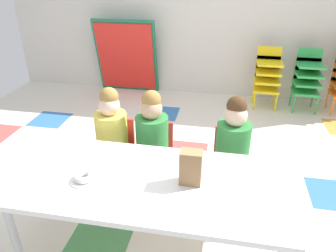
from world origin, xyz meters
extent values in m
cube|color=silver|center=(0.00, 0.00, -0.01)|extent=(5.75, 4.48, 0.02)
cube|color=#B24C47|center=(0.00, 0.45, 0.00)|extent=(0.43, 0.43, 0.00)
cube|color=#336BB2|center=(-0.45, 1.35, 0.00)|extent=(0.43, 0.43, 0.00)
cube|color=orange|center=(-0.90, 0.00, 0.00)|extent=(0.43, 0.43, 0.00)
cube|color=#336BB2|center=(1.35, 0.00, 0.00)|extent=(0.43, 0.43, 0.00)
cube|color=#336BB2|center=(-1.80, 0.90, 0.00)|extent=(0.43, 0.43, 0.00)
cube|color=#478C51|center=(-0.45, -0.90, 0.00)|extent=(0.43, 0.43, 0.00)
cube|color=beige|center=(0.00, 2.24, 1.27)|extent=(5.75, 0.10, 2.55)
cube|color=white|center=(-0.07, -0.84, 0.57)|extent=(1.70, 0.79, 0.04)
cylinder|color=#B2B2B7|center=(-0.84, -1.18, 0.28)|extent=(0.05, 0.05, 0.55)
cylinder|color=#B2B2B7|center=(-0.84, -0.51, 0.28)|extent=(0.05, 0.05, 0.55)
cylinder|color=#B2B2B7|center=(0.70, -0.51, 0.28)|extent=(0.05, 0.05, 0.55)
cube|color=red|center=(-0.53, -0.23, 0.30)|extent=(0.32, 0.30, 0.03)
cube|color=red|center=(-0.53, -0.08, 0.45)|extent=(0.29, 0.02, 0.30)
cylinder|color=#D8C64C|center=(-0.53, -0.23, 0.52)|extent=(0.30, 0.30, 0.38)
sphere|color=beige|center=(-0.53, -0.23, 0.78)|extent=(0.17, 0.17, 0.17)
sphere|color=olive|center=(-0.53, -0.22, 0.85)|extent=(0.15, 0.15, 0.15)
cylinder|color=red|center=(-0.67, -0.36, 0.15)|extent=(0.02, 0.02, 0.28)
cylinder|color=red|center=(-0.39, -0.36, 0.15)|extent=(0.02, 0.02, 0.28)
cylinder|color=red|center=(-0.67, -0.10, 0.15)|extent=(0.02, 0.02, 0.28)
cylinder|color=red|center=(-0.39, -0.10, 0.15)|extent=(0.02, 0.02, 0.28)
cube|color=red|center=(-0.20, -0.23, 0.30)|extent=(0.32, 0.30, 0.03)
cube|color=red|center=(-0.20, -0.08, 0.45)|extent=(0.29, 0.02, 0.30)
cylinder|color=#2D7A38|center=(-0.20, -0.23, 0.52)|extent=(0.27, 0.27, 0.38)
sphere|color=tan|center=(-0.20, -0.23, 0.78)|extent=(0.17, 0.17, 0.17)
sphere|color=olive|center=(-0.20, -0.22, 0.85)|extent=(0.15, 0.15, 0.15)
cylinder|color=red|center=(-0.34, -0.36, 0.15)|extent=(0.02, 0.02, 0.28)
cylinder|color=red|center=(-0.06, -0.36, 0.15)|extent=(0.02, 0.02, 0.28)
cylinder|color=red|center=(-0.34, -0.10, 0.15)|extent=(0.02, 0.02, 0.28)
cylinder|color=red|center=(-0.06, -0.10, 0.15)|extent=(0.02, 0.02, 0.28)
cube|color=red|center=(0.44, -0.23, 0.30)|extent=(0.32, 0.30, 0.03)
cube|color=red|center=(0.44, -0.08, 0.45)|extent=(0.29, 0.02, 0.30)
cylinder|color=#2D7A38|center=(0.44, -0.23, 0.52)|extent=(0.30, 0.30, 0.38)
sphere|color=beige|center=(0.44, -0.23, 0.78)|extent=(0.17, 0.17, 0.17)
sphere|color=#472D19|center=(0.44, -0.22, 0.85)|extent=(0.15, 0.15, 0.15)
cylinder|color=red|center=(0.30, -0.36, 0.15)|extent=(0.02, 0.02, 0.28)
cylinder|color=red|center=(0.58, -0.36, 0.15)|extent=(0.02, 0.02, 0.28)
cylinder|color=red|center=(0.30, -0.10, 0.15)|extent=(0.02, 0.02, 0.28)
cylinder|color=red|center=(0.58, -0.10, 0.15)|extent=(0.02, 0.02, 0.28)
cube|color=yellow|center=(0.88, 1.80, 0.26)|extent=(0.32, 0.30, 0.03)
cube|color=yellow|center=(0.88, 1.94, 0.35)|extent=(0.30, 0.02, 0.18)
cube|color=yellow|center=(0.88, 1.80, 0.38)|extent=(0.32, 0.30, 0.03)
cube|color=yellow|center=(0.88, 1.94, 0.47)|extent=(0.30, 0.02, 0.18)
cube|color=yellow|center=(0.88, 1.80, 0.50)|extent=(0.32, 0.30, 0.03)
cube|color=yellow|center=(0.88, 1.94, 0.59)|extent=(0.30, 0.02, 0.18)
cube|color=yellow|center=(0.88, 1.80, 0.62)|extent=(0.32, 0.30, 0.03)
cube|color=yellow|center=(0.88, 1.94, 0.71)|extent=(0.30, 0.02, 0.18)
cylinder|color=yellow|center=(0.74, 1.67, 0.13)|extent=(0.02, 0.02, 0.26)
cylinder|color=yellow|center=(1.02, 1.67, 0.13)|extent=(0.02, 0.02, 0.26)
cylinder|color=yellow|center=(0.74, 1.93, 0.13)|extent=(0.02, 0.02, 0.26)
cylinder|color=yellow|center=(1.02, 1.93, 0.13)|extent=(0.02, 0.02, 0.26)
cube|color=green|center=(1.39, 1.80, 0.26)|extent=(0.32, 0.30, 0.03)
cube|color=green|center=(1.39, 1.94, 0.35)|extent=(0.30, 0.02, 0.18)
cube|color=green|center=(1.39, 1.80, 0.38)|extent=(0.32, 0.30, 0.03)
cube|color=green|center=(1.39, 1.94, 0.47)|extent=(0.30, 0.02, 0.18)
cube|color=green|center=(1.39, 1.80, 0.50)|extent=(0.32, 0.30, 0.03)
cube|color=green|center=(1.39, 1.94, 0.59)|extent=(0.30, 0.02, 0.18)
cube|color=green|center=(1.39, 1.80, 0.62)|extent=(0.32, 0.30, 0.03)
cube|color=green|center=(1.39, 1.94, 0.71)|extent=(0.30, 0.02, 0.18)
cylinder|color=green|center=(1.25, 1.67, 0.13)|extent=(0.02, 0.02, 0.26)
cylinder|color=green|center=(1.53, 1.67, 0.13)|extent=(0.02, 0.02, 0.26)
cylinder|color=green|center=(1.25, 1.93, 0.13)|extent=(0.02, 0.02, 0.26)
cylinder|color=green|center=(1.53, 1.93, 0.13)|extent=(0.02, 0.02, 0.26)
cylinder|color=orange|center=(1.72, 1.67, 0.13)|extent=(0.02, 0.02, 0.26)
cylinder|color=orange|center=(1.72, 1.93, 0.13)|extent=(0.02, 0.02, 0.26)
cube|color=#19724C|center=(-1.11, 2.05, 0.54)|extent=(0.90, 0.28, 1.09)
cube|color=red|center=(-1.11, 2.01, 0.54)|extent=(0.83, 0.23, 0.99)
cube|color=#9E754C|center=(0.19, -0.83, 0.70)|extent=(0.13, 0.09, 0.22)
cylinder|color=white|center=(-0.46, -0.93, 0.59)|extent=(0.18, 0.18, 0.01)
torus|color=white|center=(-0.46, -0.93, 0.61)|extent=(0.13, 0.13, 0.04)
camera|label=1|loc=(0.34, -2.40, 1.78)|focal=34.21mm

